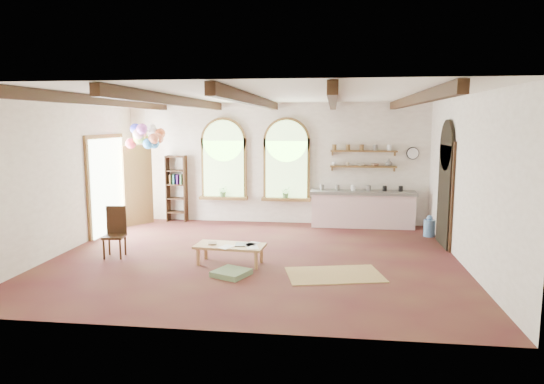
% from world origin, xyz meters
% --- Properties ---
extents(floor, '(8.00, 8.00, 0.00)m').
position_xyz_m(floor, '(0.00, 0.00, 0.00)').
color(floor, brown).
rests_on(floor, ground).
extents(ceiling_beams, '(6.20, 6.80, 0.18)m').
position_xyz_m(ceiling_beams, '(0.00, 0.00, 3.10)').
color(ceiling_beams, '#351F11').
rests_on(ceiling_beams, ceiling).
extents(window_left, '(1.30, 0.28, 2.20)m').
position_xyz_m(window_left, '(-1.40, 3.43, 1.63)').
color(window_left, brown).
rests_on(window_left, floor).
extents(window_right, '(1.30, 0.28, 2.20)m').
position_xyz_m(window_right, '(0.30, 3.43, 1.63)').
color(window_right, brown).
rests_on(window_right, floor).
extents(left_doorway, '(0.10, 1.90, 2.50)m').
position_xyz_m(left_doorway, '(-3.95, 1.80, 1.15)').
color(left_doorway, brown).
rests_on(left_doorway, floor).
extents(right_doorway, '(0.10, 1.30, 2.40)m').
position_xyz_m(right_doorway, '(3.95, 1.50, 1.10)').
color(right_doorway, black).
rests_on(right_doorway, floor).
extents(kitchen_counter, '(2.68, 0.62, 0.94)m').
position_xyz_m(kitchen_counter, '(2.30, 3.20, 0.48)').
color(kitchen_counter, beige).
rests_on(kitchen_counter, floor).
extents(wall_shelf_lower, '(1.70, 0.24, 0.04)m').
position_xyz_m(wall_shelf_lower, '(2.30, 3.38, 1.55)').
color(wall_shelf_lower, brown).
rests_on(wall_shelf_lower, wall_back).
extents(wall_shelf_upper, '(1.70, 0.24, 0.04)m').
position_xyz_m(wall_shelf_upper, '(2.30, 3.38, 1.95)').
color(wall_shelf_upper, brown).
rests_on(wall_shelf_upper, wall_back).
extents(wall_clock, '(0.32, 0.04, 0.32)m').
position_xyz_m(wall_clock, '(3.55, 3.45, 1.90)').
color(wall_clock, black).
rests_on(wall_clock, wall_back).
extents(bookshelf, '(0.53, 0.32, 1.80)m').
position_xyz_m(bookshelf, '(-2.70, 3.32, 0.90)').
color(bookshelf, '#351F11').
rests_on(bookshelf, floor).
extents(coffee_table, '(1.36, 0.71, 0.38)m').
position_xyz_m(coffee_table, '(-0.40, -0.51, 0.33)').
color(coffee_table, tan).
rests_on(coffee_table, floor).
extents(side_chair, '(0.45, 0.45, 1.01)m').
position_xyz_m(side_chair, '(-2.80, -0.31, 0.29)').
color(side_chair, '#351F11').
rests_on(side_chair, floor).
extents(floor_mat, '(1.85, 1.37, 0.02)m').
position_xyz_m(floor_mat, '(1.58, -0.96, 0.01)').
color(floor_mat, tan).
rests_on(floor_mat, floor).
extents(floor_cushion, '(0.73, 0.73, 0.10)m').
position_xyz_m(floor_cushion, '(-0.23, -1.22, 0.05)').
color(floor_cushion, '#69885D').
rests_on(floor_cushion, floor).
extents(water_jug_a, '(0.29, 0.29, 0.56)m').
position_xyz_m(water_jug_a, '(3.10, 3.08, 0.24)').
color(water_jug_a, '#5987BE').
rests_on(water_jug_a, floor).
extents(water_jug_b, '(0.27, 0.27, 0.51)m').
position_xyz_m(water_jug_b, '(3.82, 2.30, 0.22)').
color(water_jug_b, '#5987BE').
rests_on(water_jug_b, floor).
extents(balloon_cluster, '(0.89, 0.95, 1.16)m').
position_xyz_m(balloon_cluster, '(-3.11, 2.30, 2.33)').
color(balloon_cluster, white).
rests_on(balloon_cluster, floor).
extents(table_book, '(0.21, 0.27, 0.02)m').
position_xyz_m(table_book, '(-0.83, -0.49, 0.39)').
color(table_book, olive).
rests_on(table_book, coffee_table).
extents(tablet, '(0.23, 0.31, 0.01)m').
position_xyz_m(tablet, '(-0.20, -0.49, 0.38)').
color(tablet, black).
rests_on(tablet, coffee_table).
extents(potted_plant_left, '(0.27, 0.23, 0.30)m').
position_xyz_m(potted_plant_left, '(-1.40, 3.32, 0.85)').
color(potted_plant_left, '#598C4C').
rests_on(potted_plant_left, window_left).
extents(potted_plant_right, '(0.27, 0.23, 0.30)m').
position_xyz_m(potted_plant_right, '(0.30, 3.32, 0.85)').
color(potted_plant_right, '#598C4C').
rests_on(potted_plant_right, window_right).
extents(shelf_cup_a, '(0.12, 0.10, 0.10)m').
position_xyz_m(shelf_cup_a, '(1.55, 3.38, 1.62)').
color(shelf_cup_a, white).
rests_on(shelf_cup_a, wall_shelf_lower).
extents(shelf_cup_b, '(0.10, 0.10, 0.09)m').
position_xyz_m(shelf_cup_b, '(1.90, 3.38, 1.62)').
color(shelf_cup_b, beige).
rests_on(shelf_cup_b, wall_shelf_lower).
extents(shelf_bowl_a, '(0.22, 0.22, 0.05)m').
position_xyz_m(shelf_bowl_a, '(2.25, 3.38, 1.60)').
color(shelf_bowl_a, beige).
rests_on(shelf_bowl_a, wall_shelf_lower).
extents(shelf_bowl_b, '(0.20, 0.20, 0.06)m').
position_xyz_m(shelf_bowl_b, '(2.60, 3.38, 1.60)').
color(shelf_bowl_b, '#8C664C').
rests_on(shelf_bowl_b, wall_shelf_lower).
extents(shelf_vase, '(0.18, 0.18, 0.19)m').
position_xyz_m(shelf_vase, '(2.95, 3.38, 1.67)').
color(shelf_vase, slate).
rests_on(shelf_vase, wall_shelf_lower).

